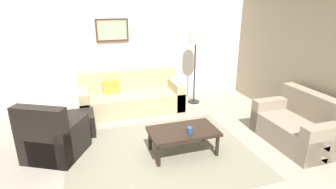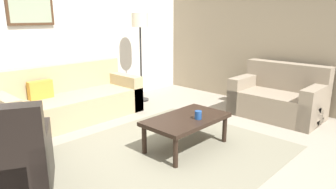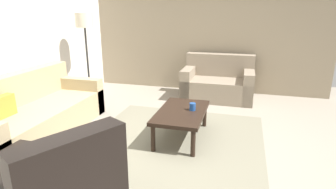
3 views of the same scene
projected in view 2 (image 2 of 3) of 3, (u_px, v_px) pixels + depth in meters
name	position (u px, v px, depth m)	size (l,w,h in m)	color
ground_plane	(163.00, 155.00, 3.68)	(8.00, 8.00, 0.00)	gray
rear_partition	(53.00, 31.00, 5.06)	(6.00, 0.12, 2.80)	silver
stone_feature_panel	(279.00, 30.00, 5.42)	(0.12, 5.20, 2.80)	gray
area_rug	(163.00, 155.00, 3.68)	(2.95, 2.40, 0.01)	gray
couch_main	(69.00, 101.00, 4.92)	(2.25, 0.95, 0.88)	tan
couch_loveseat	(279.00, 99.00, 5.07)	(0.88, 1.41, 0.88)	gray
armchair_leather	(4.00, 168.00, 2.74)	(1.08, 1.08, 0.95)	black
ottoman	(18.00, 143.00, 3.53)	(0.56, 0.56, 0.40)	black
coffee_table	(186.00, 121.00, 3.80)	(1.10, 0.64, 0.41)	black
cup	(198.00, 115.00, 3.72)	(0.09, 0.09, 0.10)	#1E478C
lamp_standing	(140.00, 29.00, 5.69)	(0.32, 0.32, 1.71)	black
framed_artwork	(30.00, 9.00, 4.65)	(0.72, 0.04, 0.50)	#472D1C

